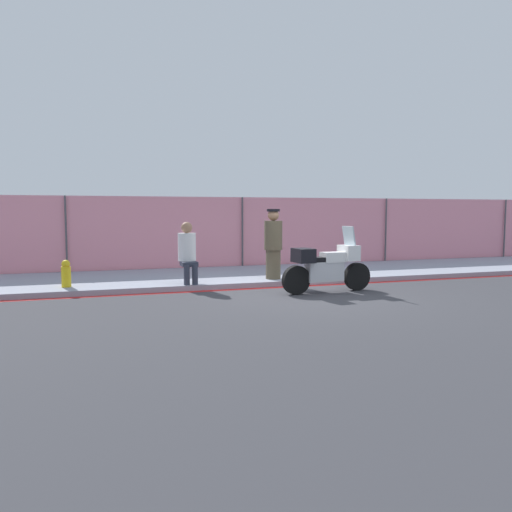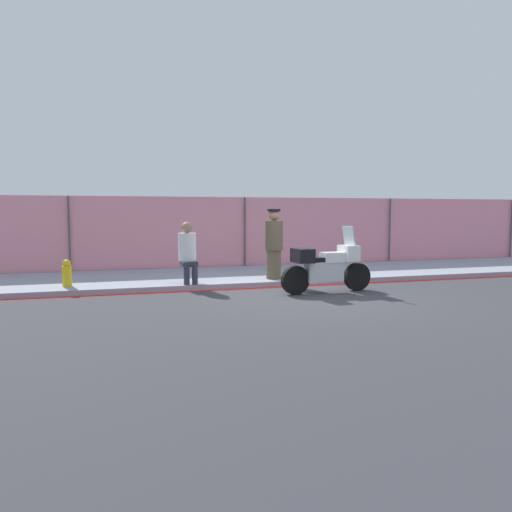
{
  "view_description": "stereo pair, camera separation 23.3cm",
  "coord_description": "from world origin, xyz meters",
  "px_view_note": "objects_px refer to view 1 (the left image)",
  "views": [
    {
      "loc": [
        -4.28,
        -9.55,
        1.76
      ],
      "look_at": [
        -0.75,
        1.23,
        0.74
      ],
      "focal_mm": 35.0,
      "sensor_mm": 36.0,
      "label": 1
    },
    {
      "loc": [
        -4.06,
        -9.62,
        1.76
      ],
      "look_at": [
        -0.75,
        1.23,
        0.74
      ],
      "focal_mm": 35.0,
      "sensor_mm": 36.0,
      "label": 2
    }
  ],
  "objects_px": {
    "motorcycle": "(327,266)",
    "person_seated_on_curb": "(187,249)",
    "fire_hydrant": "(66,274)",
    "officer_standing": "(273,244)"
  },
  "relations": [
    {
      "from": "motorcycle",
      "to": "person_seated_on_curb",
      "type": "bearing_deg",
      "value": 145.97
    },
    {
      "from": "fire_hydrant",
      "to": "officer_standing",
      "type": "bearing_deg",
      "value": -1.49
    },
    {
      "from": "person_seated_on_curb",
      "to": "fire_hydrant",
      "type": "relative_size",
      "value": 2.35
    },
    {
      "from": "motorcycle",
      "to": "person_seated_on_curb",
      "type": "distance_m",
      "value": 3.19
    },
    {
      "from": "officer_standing",
      "to": "person_seated_on_curb",
      "type": "xyz_separation_m",
      "value": [
        -2.1,
        -0.02,
        -0.09
      ]
    },
    {
      "from": "person_seated_on_curb",
      "to": "fire_hydrant",
      "type": "xyz_separation_m",
      "value": [
        -2.63,
        0.14,
        -0.48
      ]
    },
    {
      "from": "motorcycle",
      "to": "officer_standing",
      "type": "xyz_separation_m",
      "value": [
        -0.66,
        1.59,
        0.4
      ]
    },
    {
      "from": "fire_hydrant",
      "to": "motorcycle",
      "type": "bearing_deg",
      "value": -17.59
    },
    {
      "from": "officer_standing",
      "to": "person_seated_on_curb",
      "type": "height_order",
      "value": "officer_standing"
    },
    {
      "from": "person_seated_on_curb",
      "to": "fire_hydrant",
      "type": "distance_m",
      "value": 2.68
    }
  ]
}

